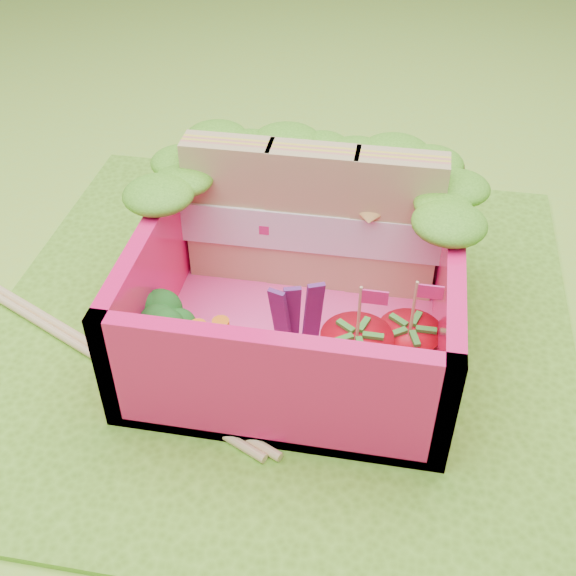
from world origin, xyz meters
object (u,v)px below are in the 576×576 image
at_px(broccoli, 163,323).
at_px(strawberry_left, 355,361).
at_px(sandwich_stack, 313,219).
at_px(strawberry_right, 407,352).
at_px(chopsticks, 70,336).
at_px(bento_box, 299,285).

distance_m(broccoli, strawberry_left, 0.79).
height_order(broccoli, strawberry_left, strawberry_left).
bearing_deg(strawberry_left, broccoli, 176.43).
distance_m(sandwich_stack, strawberry_right, 0.76).
relative_size(sandwich_stack, strawberry_right, 2.53).
relative_size(strawberry_left, strawberry_right, 1.05).
xyz_separation_m(broccoli, chopsticks, (-0.47, 0.05, -0.20)).
bearing_deg(chopsticks, broccoli, -6.59).
height_order(sandwich_stack, broccoli, sandwich_stack).
bearing_deg(bento_box, chopsticks, -167.26).
relative_size(bento_box, strawberry_right, 2.63).
bearing_deg(sandwich_stack, broccoli, -130.56).
relative_size(strawberry_left, chopsticks, 0.25).
relative_size(sandwich_stack, chopsticks, 0.60).
bearing_deg(sandwich_stack, strawberry_right, -49.93).
height_order(strawberry_right, chopsticks, strawberry_right).
distance_m(sandwich_stack, strawberry_left, 0.74).
bearing_deg(strawberry_right, sandwich_stack, 130.07).
relative_size(strawberry_right, chopsticks, 0.24).
xyz_separation_m(sandwich_stack, strawberry_right, (0.47, -0.56, -0.20)).
xyz_separation_m(bento_box, broccoli, (-0.51, -0.28, -0.05)).
relative_size(bento_box, strawberry_left, 2.50).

